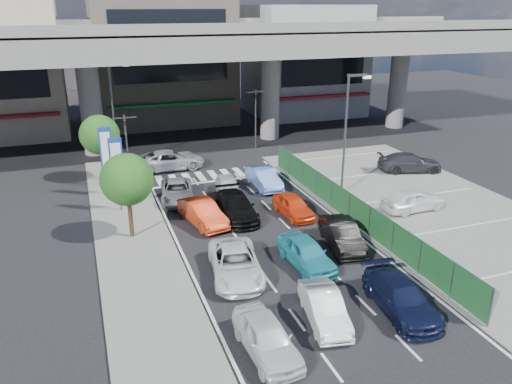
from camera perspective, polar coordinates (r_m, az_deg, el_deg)
name	(u,v)px	position (r m, az deg, el deg)	size (l,w,h in m)	color
ground	(278,250)	(26.23, 2.54, -6.62)	(120.00, 120.00, 0.00)	black
parking_lot	(429,208)	(33.08, 19.15, -1.79)	(12.00, 28.00, 0.06)	slate
sidewalk_left	(133,237)	(28.27, -13.93, -5.01)	(4.00, 30.00, 0.12)	slate
fence_run	(358,214)	(28.88, 11.62, -2.43)	(0.16, 22.00, 1.80)	#1C5227
expressway	(183,45)	(44.58, -8.37, 16.25)	(64.00, 14.00, 10.75)	#63635F
building_center	(162,50)	(55.44, -10.70, 15.61)	(14.00, 10.90, 15.00)	gray
building_east	(304,61)	(59.34, 5.50, 14.72)	(12.00, 10.90, 12.00)	gray
traffic_light_left	(126,134)	(34.62, -14.67, 6.48)	(1.60, 1.24, 5.20)	#595B60
traffic_light_right	(256,104)	(43.79, -0.05, 10.01)	(1.60, 1.24, 5.20)	#595B60
street_lamp_right	(348,125)	(32.72, 10.48, 7.51)	(1.65, 0.22, 8.00)	#595B60
street_lamp_left	(115,105)	(40.30, -15.84, 9.52)	(1.65, 0.22, 8.00)	#595B60
signboard_near	(117,164)	(30.92, -15.61, 3.05)	(0.80, 0.14, 4.70)	#595B60
signboard_far	(106,152)	(33.78, -16.73, 4.40)	(0.80, 0.14, 4.70)	#595B60
tree_near	(127,180)	(27.04, -14.53, 1.37)	(2.80, 2.80, 4.80)	#382314
tree_far	(99,135)	(37.09, -17.45, 6.24)	(2.80, 2.80, 4.80)	#382314
van_white_back_left	(267,337)	(18.86, 1.23, -16.27)	(1.60, 3.97, 1.35)	silver
hatch_white_back_mid	(324,308)	(20.68, 7.81, -12.95)	(1.33, 3.80, 1.25)	white
minivan_navy_back	(401,297)	(21.90, 16.24, -11.49)	(1.85, 4.54, 1.32)	black
sedan_white_mid_left	(236,263)	(23.55, -2.34, -8.15)	(2.22, 4.82, 1.34)	white
taxi_teal_mid	(306,253)	(24.54, 5.77, -6.93)	(1.63, 4.05, 1.38)	teal
hatch_black_mid_right	(342,235)	(26.64, 9.78, -4.82)	(1.46, 4.19, 1.38)	black
taxi_orange_left	(203,213)	(29.07, -6.12, -2.40)	(1.46, 4.19, 1.38)	red
sedan_black_mid	(237,207)	(29.80, -2.23, -1.70)	(1.93, 4.76, 1.38)	black
taxi_orange_right	(293,206)	(30.18, 4.29, -1.59)	(1.47, 3.65, 1.25)	#E83E12
wagon_silver_front_left	(177,191)	(32.88, -9.02, 0.10)	(2.04, 4.42, 1.23)	#97989E
sedan_white_front_mid	(228,186)	(33.30, -3.26, 0.64)	(1.51, 3.75, 1.28)	silver
kei_truck_front_right	(264,178)	(34.79, 0.90, 1.65)	(1.46, 4.19, 1.38)	#5075C1
crossing_wagon_silver	(170,160)	(39.22, -9.81, 3.63)	(2.45, 5.32, 1.48)	#A6A9AE
parked_sedan_white	(413,200)	(32.14, 17.53, -0.87)	(1.63, 4.04, 1.38)	white
parked_sedan_dgrey	(410,162)	(39.76, 17.16, 3.25)	(1.94, 4.77, 1.38)	#2F2E33
traffic_cone	(352,199)	(32.23, 10.89, -0.80)	(0.38, 0.38, 0.74)	#CC3F0B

